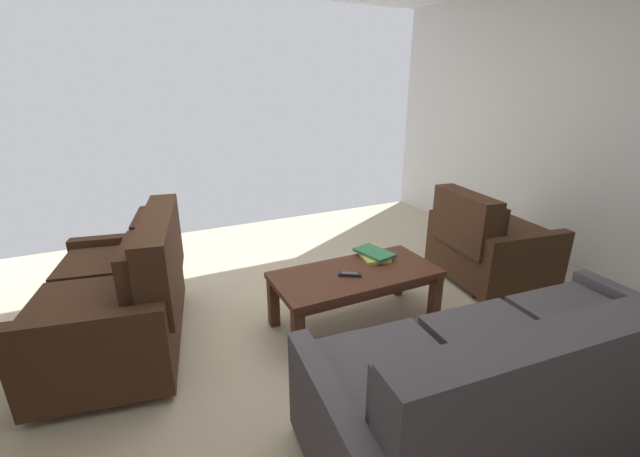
{
  "coord_description": "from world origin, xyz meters",
  "views": [
    {
      "loc": [
        0.9,
        2.24,
        1.66
      ],
      "look_at": [
        -0.02,
        0.32,
        0.9
      ],
      "focal_mm": 22.5,
      "sensor_mm": 36.0,
      "label": 1
    }
  ],
  "objects_px": {
    "armchair_side": "(487,244)",
    "book_stack": "(373,254)",
    "coffee_table": "(356,280)",
    "sofa_main": "(517,382)",
    "tv_remote": "(350,274)",
    "loveseat_near": "(124,296)"
  },
  "relations": [
    {
      "from": "sofa_main",
      "to": "coffee_table",
      "type": "bearing_deg",
      "value": -83.65
    },
    {
      "from": "loveseat_near",
      "to": "armchair_side",
      "type": "distance_m",
      "value": 2.89
    },
    {
      "from": "sofa_main",
      "to": "book_stack",
      "type": "relative_size",
      "value": 5.98
    },
    {
      "from": "armchair_side",
      "to": "book_stack",
      "type": "bearing_deg",
      "value": -3.9
    },
    {
      "from": "armchair_side",
      "to": "book_stack",
      "type": "relative_size",
      "value": 2.93
    },
    {
      "from": "loveseat_near",
      "to": "tv_remote",
      "type": "bearing_deg",
      "value": 162.27
    },
    {
      "from": "sofa_main",
      "to": "tv_remote",
      "type": "distance_m",
      "value": 1.22
    },
    {
      "from": "loveseat_near",
      "to": "armchair_side",
      "type": "xyz_separation_m",
      "value": [
        -2.87,
        0.32,
        -0.02
      ]
    },
    {
      "from": "sofa_main",
      "to": "tv_remote",
      "type": "height_order",
      "value": "sofa_main"
    },
    {
      "from": "loveseat_near",
      "to": "book_stack",
      "type": "bearing_deg",
      "value": 171.9
    },
    {
      "from": "sofa_main",
      "to": "loveseat_near",
      "type": "relative_size",
      "value": 1.43
    },
    {
      "from": "coffee_table",
      "to": "book_stack",
      "type": "xyz_separation_m",
      "value": [
        -0.25,
        -0.17,
        0.09
      ]
    },
    {
      "from": "coffee_table",
      "to": "book_stack",
      "type": "height_order",
      "value": "book_stack"
    },
    {
      "from": "armchair_side",
      "to": "sofa_main",
      "type": "bearing_deg",
      "value": 46.89
    },
    {
      "from": "loveseat_near",
      "to": "armchair_side",
      "type": "height_order",
      "value": "loveseat_near"
    },
    {
      "from": "loveseat_near",
      "to": "book_stack",
      "type": "height_order",
      "value": "loveseat_near"
    },
    {
      "from": "tv_remote",
      "to": "book_stack",
      "type": "bearing_deg",
      "value": -147.57
    },
    {
      "from": "coffee_table",
      "to": "tv_remote",
      "type": "xyz_separation_m",
      "value": [
        0.07,
        0.04,
        0.08
      ]
    },
    {
      "from": "armchair_side",
      "to": "book_stack",
      "type": "height_order",
      "value": "armchair_side"
    },
    {
      "from": "sofa_main",
      "to": "loveseat_near",
      "type": "bearing_deg",
      "value": -45.53
    },
    {
      "from": "armchair_side",
      "to": "tv_remote",
      "type": "xyz_separation_m",
      "value": [
        1.45,
        0.13,
        0.07
      ]
    },
    {
      "from": "book_stack",
      "to": "armchair_side",
      "type": "bearing_deg",
      "value": 176.1
    }
  ]
}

